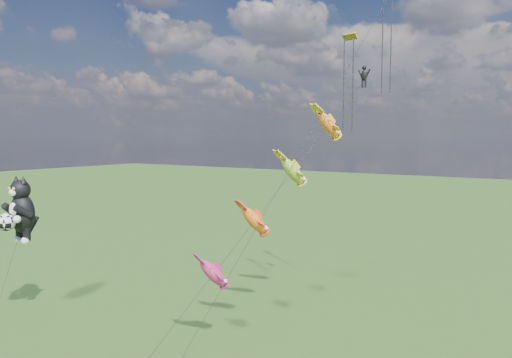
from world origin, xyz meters
The scene contains 4 objects.
ground centered at (0.00, 0.00, 0.00)m, with size 300.00×300.00×0.00m, color #183A0E.
cat_kite_rig centered at (-0.34, -0.98, 8.24)m, with size 2.27×4.06×10.74m.
fish_windsock_rig centered at (16.53, 6.77, 9.58)m, with size 7.75×14.07×17.07m.
parafoil_rig centered at (20.02, 13.05, 18.37)m, with size 7.73×16.19×24.36m.
Camera 1 is at (33.58, -21.62, 13.63)m, focal length 35.00 mm.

